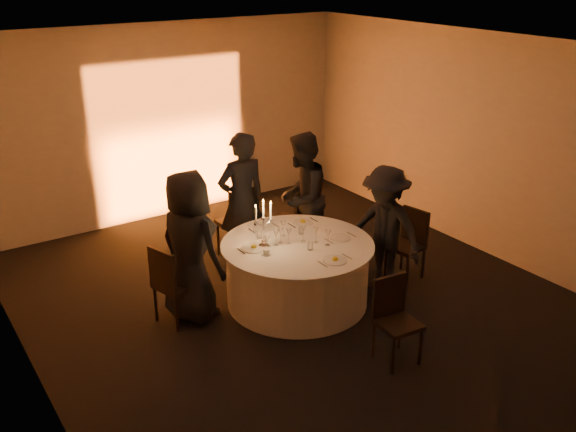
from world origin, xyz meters
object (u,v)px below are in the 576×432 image
guest_back_left (242,201)px  guest_back_right (302,197)px  guest_right (384,229)px  banquet_table (297,273)px  chair_front (394,315)px  candelabra (264,230)px  chair_back_right (295,216)px  coffee_cup (266,252)px  chair_back_left (240,219)px  chair_left (171,281)px  chair_right (409,240)px  guest_left (190,247)px

guest_back_left → guest_back_right: size_ratio=1.04×
guest_back_right → guest_right: 1.33m
banquet_table → guest_right: (1.08, -0.30, 0.42)m
chair_front → guest_back_right: size_ratio=0.51×
chair_front → guest_back_left: 2.76m
chair_front → candelabra: bearing=113.5°
chair_back_right → guest_back_right: bearing=52.3°
guest_right → coffee_cup: guest_right is taller
guest_back_right → candelabra: bearing=-0.5°
guest_back_left → chair_back_left: bearing=-108.8°
chair_left → chair_front: size_ratio=1.05×
chair_right → chair_front: size_ratio=1.01×
chair_left → chair_back_right: 2.35m
chair_back_left → guest_left: (-1.22, -1.01, 0.29)m
chair_front → guest_right: size_ratio=0.56×
guest_left → coffee_cup: 0.86m
banquet_table → chair_back_left: 1.42m
guest_back_right → chair_left: bearing=-22.1°
guest_left → guest_back_left: bearing=-72.6°
guest_left → guest_right: guest_left is taller
chair_left → chair_back_right: size_ratio=0.99×
chair_right → chair_front: (-1.41, -1.25, -0.01)m
chair_front → candelabra: (-0.53, 1.65, 0.47)m
guest_back_left → guest_back_right: bearing=164.5°
chair_front → coffee_cup: chair_front is taller
banquet_table → chair_back_right: bearing=56.9°
chair_right → guest_left: (-2.76, 0.64, 0.37)m
chair_back_left → chair_right: size_ratio=1.15×
chair_front → guest_right: guest_right is taller
coffee_cup → chair_back_left: bearing=71.4°
chair_back_left → guest_back_right: bearing=148.2°
chair_back_right → guest_back_left: guest_back_left is taller
guest_back_left → guest_back_right: guest_back_left is taller
chair_back_right → chair_front: chair_back_right is taller
guest_back_left → chair_back_right: bearing=178.6°
coffee_cup → banquet_table: bearing=5.6°
banquet_table → chair_left: chair_left is taller
guest_left → guest_back_right: 2.02m
chair_left → chair_right: chair_left is taller
guest_back_right → guest_right: guest_back_right is taller
chair_right → guest_right: size_ratio=0.57×
chair_front → guest_right: bearing=58.3°
guest_left → guest_back_right: bearing=-91.5°
guest_left → coffee_cup: guest_left is taller
chair_back_right → chair_right: size_ratio=1.04×
guest_back_left → chair_right: bearing=139.4°
chair_right → coffee_cup: chair_right is taller
chair_back_left → coffee_cup: size_ratio=9.52×
chair_left → chair_back_left: size_ratio=0.90×
chair_right → guest_left: guest_left is taller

